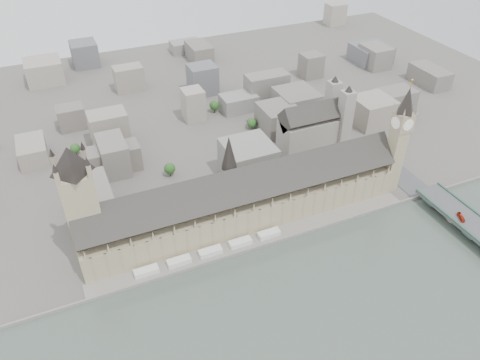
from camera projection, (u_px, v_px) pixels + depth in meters
name	position (u px, v px, depth m)	size (l,w,h in m)	color
ground	(254.00, 235.00, 377.50)	(900.00, 900.00, 0.00)	#595651
embankment_wall	(262.00, 246.00, 365.55)	(600.00, 1.50, 3.00)	slate
river_terrace	(258.00, 240.00, 371.38)	(270.00, 15.00, 2.00)	slate
terrace_tents	(210.00, 252.00, 357.11)	(118.00, 7.00, 4.00)	white
palace_of_westminster	(244.00, 199.00, 378.56)	(265.00, 40.73, 55.44)	tan
elizabeth_tower	(400.00, 134.00, 393.26)	(17.00, 17.00, 107.50)	tan
victoria_tower	(80.00, 202.00, 324.71)	(30.00, 30.00, 100.00)	tan
central_tower	(229.00, 162.00, 359.08)	(13.00, 13.00, 48.00)	tan
westminster_abbey	(315.00, 127.00, 468.34)	(68.00, 36.00, 64.00)	gray
city_skyline_inland	(166.00, 91.00, 546.97)	(720.00, 360.00, 38.00)	gray
park_trees	(215.00, 189.00, 414.10)	(110.00, 30.00, 15.00)	#264E1C
red_bus_north	(461.00, 217.00, 377.59)	(2.52, 10.76, 3.00)	#B52D14
car_approach	(401.00, 159.00, 446.58)	(1.89, 4.65, 1.35)	gray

